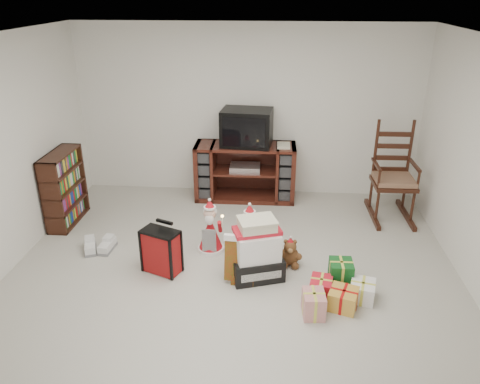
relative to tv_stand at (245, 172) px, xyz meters
name	(u,v)px	position (x,y,z in m)	size (l,w,h in m)	color
room	(230,175)	(0.01, -2.21, 0.83)	(5.01, 5.01, 2.51)	beige
tv_stand	(245,172)	(0.00, 0.00, 0.00)	(1.47, 0.54, 0.83)	#461D14
bookshelf	(64,189)	(-2.33, -0.97, 0.05)	(0.27, 0.80, 0.98)	#36170E
rocking_chair	(392,184)	(2.04, -0.40, 0.05)	(0.57, 0.92, 1.36)	#36170E
gift_pile	(257,252)	(0.27, -2.08, -0.12)	(0.64, 0.55, 0.69)	black
red_suitcase	(161,251)	(-0.78, -2.07, -0.16)	(0.44, 0.34, 0.60)	maroon
stocking	(234,259)	(0.04, -2.20, -0.14)	(0.26, 0.11, 0.57)	#0B6913
teddy_bear	(290,254)	(0.64, -1.81, -0.28)	(0.22, 0.19, 0.32)	brown
santa_figurine	(249,235)	(0.17, -1.61, -0.17)	(0.32, 0.30, 0.65)	#B5131C
mrs_claus_figurine	(210,231)	(-0.30, -1.57, -0.16)	(0.33, 0.31, 0.67)	#B5131C
sneaker_pair	(99,246)	(-1.65, -1.69, -0.36)	(0.39, 0.34, 0.11)	silver
gift_cluster	(338,290)	(1.11, -2.44, -0.30)	(0.70, 0.79, 0.24)	red
crt_television	(247,128)	(0.02, 0.00, 0.67)	(0.75, 0.57, 0.52)	black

